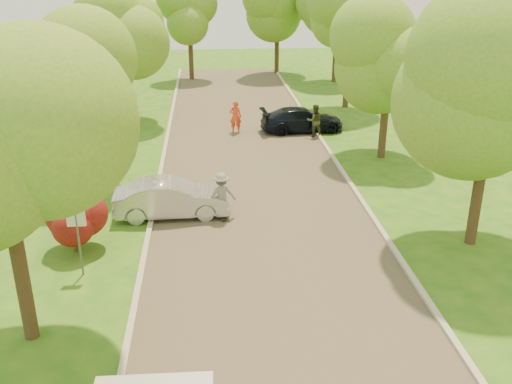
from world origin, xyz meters
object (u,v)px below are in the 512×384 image
object	(u,v)px
street_sign	(77,228)
person_striped	(235,117)
dark_sedan	(302,120)
person_olive	(315,121)
silver_sedan	(172,199)
skateboarder	(221,194)
longboard	(222,216)

from	to	relation	value
street_sign	person_striped	xyz separation A→B (m)	(5.45, 14.83, -0.68)
street_sign	dark_sedan	distance (m)	17.33
street_sign	dark_sedan	world-z (taller)	street_sign
street_sign	person_olive	size ratio (longest dim) A/B	1.24
street_sign	silver_sedan	size ratio (longest dim) A/B	0.51
silver_sedan	dark_sedan	distance (m)	12.54
silver_sedan	person_striped	xyz separation A→B (m)	(2.95, 10.77, 0.19)
person_striped	skateboarder	bearing A→B (deg)	88.28
person_striped	dark_sedan	bearing A→B (deg)	-177.63
skateboarder	person_olive	distance (m)	11.28
person_striped	street_sign	bearing A→B (deg)	73.84
street_sign	silver_sedan	bearing A→B (deg)	58.38
silver_sedan	skateboarder	size ratio (longest dim) A/B	2.54
dark_sedan	person_striped	xyz separation A→B (m)	(-3.65, 0.10, 0.23)
person_striped	person_olive	size ratio (longest dim) A/B	1.01
dark_sedan	person_striped	size ratio (longest dim) A/B	2.57
street_sign	person_olive	xyz separation A→B (m)	(9.60, 13.66, -0.69)
street_sign	person_olive	world-z (taller)	street_sign
street_sign	longboard	world-z (taller)	street_sign
person_olive	longboard	bearing A→B (deg)	56.95
street_sign	person_striped	bearing A→B (deg)	69.83
silver_sedan	longboard	world-z (taller)	silver_sedan
silver_sedan	person_olive	distance (m)	11.95
dark_sedan	skateboarder	world-z (taller)	skateboarder
street_sign	silver_sedan	distance (m)	4.85
person_striped	person_olive	distance (m)	4.31
dark_sedan	longboard	distance (m)	12.03
longboard	person_striped	world-z (taller)	person_striped
silver_sedan	person_olive	size ratio (longest dim) A/B	2.42
street_sign	dark_sedan	xyz separation A→B (m)	(9.10, 14.72, -0.90)
silver_sedan	skateboarder	xyz separation A→B (m)	(1.83, -0.37, 0.24)
silver_sedan	person_olive	bearing A→B (deg)	-38.47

